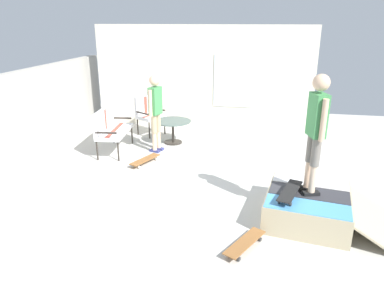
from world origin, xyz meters
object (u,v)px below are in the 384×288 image
Objects in this scene: skateboard_by_bench at (145,160)px; patio_bench at (110,126)px; patio_chair_near_house at (148,111)px; skateboard_on_ramp at (290,191)px; patio_table at (173,127)px; person_skater at (316,126)px; skate_ramp at (310,206)px; skateboard_spare at (245,243)px; person_watching at (155,107)px.

patio_bench is at bearing 59.76° from skateboard_by_bench.
skateboard_on_ramp is at bearing -139.25° from patio_chair_near_house.
patio_table reaches higher than skateboard_by_bench.
patio_chair_near_house is 1.13× the size of patio_table.
skate_ramp is at bearing -98.90° from person_skater.
patio_table is 4.55m from skateboard_spare.
person_skater is at bearing 81.10° from skate_ramp.
person_watching reaches higher than patio_chair_near_house.
skateboard_on_ramp is at bearing -122.62° from patio_bench.
patio_chair_near_house is 1.25× the size of skateboard_by_bench.
patio_chair_near_house is at bearing 44.79° from skate_ramp.
skate_ramp is at bearing -44.12° from skateboard_spare.
skate_ramp is at bearing -135.21° from patio_chair_near_house.
skateboard_on_ramp is (-0.19, 0.33, 0.31)m from skate_ramp.
person_skater is at bearing -55.75° from skateboard_on_ramp.
skateboard_by_bench is (-0.59, -1.01, -0.53)m from patio_bench.
skateboard_on_ramp is (-2.69, -2.82, -0.51)m from person_watching.
patio_chair_near_house is at bearing 15.24° from skateboard_by_bench.
patio_table is at bearing -10.50° from skateboard_by_bench.
person_watching reaches higher than patio_bench.
patio_bench is 1.62× the size of skateboard_spare.
person_skater is at bearing -42.73° from skateboard_spare.
skateboard_by_bench is at bearing 178.27° from person_watching.
skateboard_by_bench is (1.68, 3.14, -1.41)m from person_skater.
skate_ramp is 1.11× the size of person_skater.
patio_bench is 1.56m from patio_chair_near_house.
person_skater reaches higher than patio_bench.
patio_bench is at bearing 163.46° from patio_chair_near_house.
person_watching reaches higher than skateboard_by_bench.
skate_ramp is 2.40× the size of skateboard_on_ramp.
skateboard_spare is (-2.65, -2.25, 0.00)m from skateboard_by_bench.
person_watching is (-1.27, -0.59, 0.43)m from patio_chair_near_house.
patio_chair_near_house is 0.58× the size of person_watching.
skateboard_spare is at bearing -154.14° from patio_table.
skate_ramp is 2.20× the size of patio_table.
skateboard_on_ramp reaches higher than skateboard_spare.
patio_bench is 1.14m from person_watching.
patio_chair_near_house is 5.36m from person_skater.
skate_ramp reaches higher than skateboard_spare.
skateboard_on_ramp is at bearing -38.05° from skateboard_spare.
patio_chair_near_house reaches higher than skateboard_by_bench.
patio_table is at bearing -56.34° from patio_bench.
person_watching is 4.02m from person_skater.
skateboard_on_ramp is (-3.32, -2.58, 0.13)m from patio_table.
skate_ramp is 1.53× the size of patio_bench.
person_watching is at bearing -155.02° from patio_chair_near_house.
patio_chair_near_house is (3.77, 3.74, 0.39)m from skate_ramp.
skateboard_by_bench is 3.47m from skateboard_spare.
skateboard_spare is at bearing 141.95° from skateboard_on_ramp.
patio_chair_near_house is 2.22m from skateboard_by_bench.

